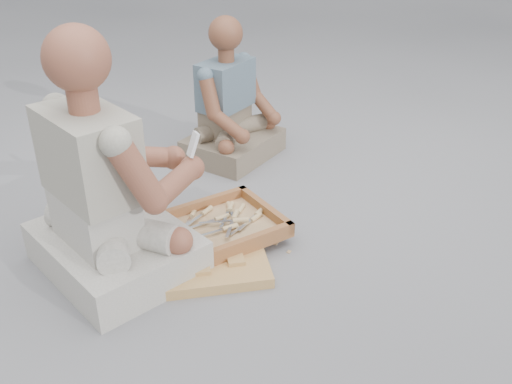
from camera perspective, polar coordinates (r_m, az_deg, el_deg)
name	(u,v)px	position (r m, az deg, el deg)	size (l,w,h in m)	color
ground	(260,266)	(2.38, 0.36, -7.37)	(60.00, 60.00, 0.00)	gray
carved_panel	(183,260)	(2.39, -7.29, -6.77)	(0.68, 0.45, 0.05)	#A2833F
tool_tray	(219,228)	(2.50, -3.74, -3.62)	(0.57, 0.48, 0.07)	brown
chisel_0	(236,220)	(2.51, -2.03, -2.85)	(0.22, 0.08, 0.02)	silver
chisel_1	(218,219)	(2.55, -3.85, -2.69)	(0.22, 0.05, 0.02)	silver
chisel_2	(230,209)	(2.62, -2.58, -1.74)	(0.06, 0.22, 0.02)	silver
chisel_3	(234,217)	(2.53, -2.20, -2.56)	(0.14, 0.19, 0.02)	silver
chisel_4	(204,213)	(2.59, -5.23, -2.08)	(0.19, 0.14, 0.02)	silver
chisel_5	(253,219)	(2.54, -0.30, -2.75)	(0.20, 0.12, 0.02)	silver
chisel_6	(257,214)	(2.57, 0.14, -2.18)	(0.19, 0.14, 0.02)	silver
chisel_7	(192,215)	(2.60, -6.40, -2.29)	(0.14, 0.19, 0.02)	silver
chisel_8	(229,209)	(2.61, -2.69, -1.74)	(0.14, 0.19, 0.02)	silver
chisel_9	(239,211)	(2.61, -1.67, -1.93)	(0.16, 0.18, 0.02)	silver
chisel_10	(226,229)	(2.46, -3.07, -3.67)	(0.22, 0.03, 0.02)	silver
wood_chip_0	(219,201)	(2.84, -3.70, -0.95)	(0.02, 0.01, 0.00)	tan
wood_chip_1	(289,252)	(2.46, 3.31, -5.99)	(0.02, 0.01, 0.00)	tan
wood_chip_2	(238,244)	(2.51, -1.78, -5.17)	(0.02, 0.01, 0.00)	tan
wood_chip_3	(210,208)	(2.78, -4.58, -1.59)	(0.02, 0.01, 0.00)	tan
wood_chip_4	(263,202)	(2.83, 0.72, -0.98)	(0.02, 0.01, 0.00)	tan
wood_chip_5	(276,243)	(2.51, 2.00, -5.16)	(0.02, 0.01, 0.00)	tan
wood_chip_6	(268,225)	(2.64, 1.19, -3.29)	(0.02, 0.01, 0.00)	tan
wood_chip_7	(215,240)	(2.54, -4.15, -4.81)	(0.02, 0.01, 0.00)	tan
craftsman	(107,195)	(2.26, -14.64, -0.33)	(0.74, 0.76, 1.00)	beige
companion	(231,112)	(3.22, -2.52, 7.95)	(0.64, 0.61, 0.79)	#726752
mobile_phone	(193,144)	(2.32, -6.31, 4.77)	(0.05, 0.05, 0.10)	white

